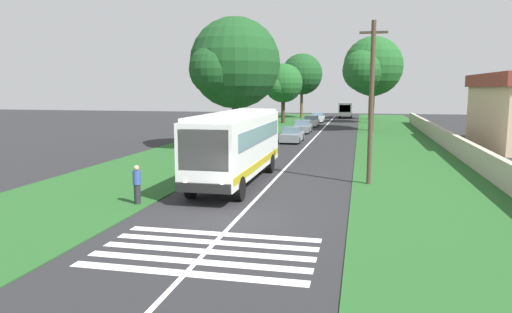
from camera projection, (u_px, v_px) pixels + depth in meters
name	position (u px, v px, depth m)	size (l,w,h in m)	color
ground	(235.00, 221.00, 18.11)	(160.00, 160.00, 0.00)	#262628
grass_verge_left	(179.00, 158.00, 34.35)	(120.00, 8.00, 0.04)	#235623
grass_verge_right	(417.00, 166.00, 30.86)	(120.00, 8.00, 0.04)	#235623
centre_line	(292.00, 162.00, 32.61)	(110.00, 0.16, 0.01)	silver
coach_bus	(237.00, 143.00, 25.08)	(11.16, 2.62, 3.73)	white
zebra_crossing	(206.00, 251.00, 14.72)	(4.05, 6.80, 0.01)	silver
trailing_car_0	(292.00, 135.00, 44.26)	(4.30, 1.78, 1.43)	gray
trailing_car_1	(303.00, 127.00, 53.62)	(4.30, 1.78, 1.43)	gray
trailing_car_2	(311.00, 121.00, 62.68)	(4.30, 1.78, 1.43)	silver
trailing_car_3	(318.00, 118.00, 70.31)	(4.30, 1.78, 1.43)	silver
trailing_minibus_0	(346.00, 109.00, 80.49)	(6.00, 2.14, 2.53)	silver
roadside_tree_left_0	(301.00, 75.00, 79.25)	(8.27, 6.77, 10.62)	brown
roadside_tree_left_1	(234.00, 65.00, 38.63)	(8.28, 7.34, 10.63)	#4C3826
roadside_tree_left_2	(283.00, 84.00, 67.39)	(6.24, 5.49, 8.39)	#3D2D1E
roadside_tree_right_0	(370.00, 78.00, 75.73)	(6.23, 5.22, 9.25)	#3D2D1E
roadside_tree_right_1	(371.00, 68.00, 55.40)	(8.73, 6.86, 10.88)	#3D2D1E
roadside_tree_right_2	(372.00, 81.00, 68.01)	(5.77, 4.76, 8.53)	brown
utility_pole	(371.00, 101.00, 24.35)	(0.24, 1.40, 8.33)	#473828
roadside_wall	(459.00, 147.00, 34.87)	(70.00, 0.40, 1.43)	#B2A893
pedestrian	(137.00, 184.00, 20.51)	(0.34, 0.34, 1.69)	#26262D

